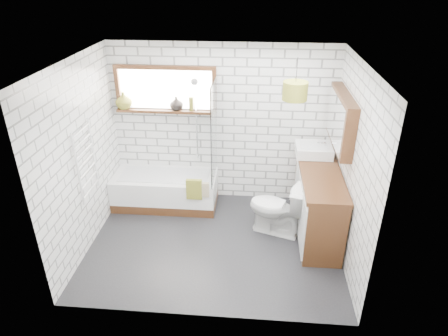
# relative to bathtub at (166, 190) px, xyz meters

# --- Properties ---
(floor) EXTENTS (3.40, 2.60, 0.01)m
(floor) POSITION_rel_bathtub_xyz_m (0.88, -0.94, -0.27)
(floor) COLOR black
(floor) RESTS_ON ground
(ceiling) EXTENTS (3.40, 2.60, 0.01)m
(ceiling) POSITION_rel_bathtub_xyz_m (0.88, -0.94, 2.24)
(ceiling) COLOR white
(ceiling) RESTS_ON ground
(wall_back) EXTENTS (3.40, 0.01, 2.50)m
(wall_back) POSITION_rel_bathtub_xyz_m (0.88, 0.36, 0.99)
(wall_back) COLOR white
(wall_back) RESTS_ON ground
(wall_front) EXTENTS (3.40, 0.01, 2.50)m
(wall_front) POSITION_rel_bathtub_xyz_m (0.88, -2.25, 0.99)
(wall_front) COLOR white
(wall_front) RESTS_ON ground
(wall_left) EXTENTS (0.01, 2.60, 2.50)m
(wall_left) POSITION_rel_bathtub_xyz_m (-0.82, -0.94, 0.99)
(wall_left) COLOR white
(wall_left) RESTS_ON ground
(wall_right) EXTENTS (0.01, 2.60, 2.50)m
(wall_right) POSITION_rel_bathtub_xyz_m (2.59, -0.94, 0.99)
(wall_right) COLOR white
(wall_right) RESTS_ON ground
(window) EXTENTS (1.52, 0.16, 0.68)m
(window) POSITION_rel_bathtub_xyz_m (0.03, 0.32, 1.54)
(window) COLOR #3A1F10
(window) RESTS_ON wall_back
(towel_radiator) EXTENTS (0.06, 0.52, 1.00)m
(towel_radiator) POSITION_rel_bathtub_xyz_m (-0.78, -0.94, 0.94)
(towel_radiator) COLOR white
(towel_radiator) RESTS_ON wall_left
(mirror_cabinet) EXTENTS (0.16, 1.20, 0.70)m
(mirror_cabinet) POSITION_rel_bathtub_xyz_m (2.50, -0.34, 1.39)
(mirror_cabinet) COLOR #3A1F10
(mirror_cabinet) RESTS_ON wall_right
(shower_riser) EXTENTS (0.02, 0.02, 1.30)m
(shower_riser) POSITION_rel_bathtub_xyz_m (0.48, 0.32, 1.09)
(shower_riser) COLOR silver
(shower_riser) RESTS_ON wall_back
(bathtub) EXTENTS (1.61, 0.71, 0.52)m
(bathtub) POSITION_rel_bathtub_xyz_m (0.00, 0.00, 0.00)
(bathtub) COLOR white
(bathtub) RESTS_ON floor
(shower_screen) EXTENTS (0.02, 0.72, 1.50)m
(shower_screen) POSITION_rel_bathtub_xyz_m (0.79, 0.00, 1.01)
(shower_screen) COLOR white
(shower_screen) RESTS_ON bathtub
(towel_green) EXTENTS (0.23, 0.06, 0.32)m
(towel_green) POSITION_rel_bathtub_xyz_m (0.52, -0.36, 0.24)
(towel_green) COLOR olive
(towel_green) RESTS_ON bathtub
(towel_beige) EXTENTS (0.18, 0.04, 0.23)m
(towel_beige) POSITION_rel_bathtub_xyz_m (0.66, -0.36, 0.24)
(towel_beige) COLOR tan
(towel_beige) RESTS_ON bathtub
(vanity) EXTENTS (0.55, 1.70, 0.97)m
(vanity) POSITION_rel_bathtub_xyz_m (2.31, -0.50, 0.23)
(vanity) COLOR #3A1F10
(vanity) RESTS_ON floor
(basin) EXTENTS (0.52, 0.45, 0.15)m
(basin) POSITION_rel_bathtub_xyz_m (2.25, -0.00, 0.79)
(basin) COLOR white
(basin) RESTS_ON vanity
(tap) EXTENTS (0.03, 0.03, 0.14)m
(tap) POSITION_rel_bathtub_xyz_m (2.41, -0.00, 0.83)
(tap) COLOR silver
(tap) RESTS_ON vanity
(toilet) EXTENTS (0.67, 0.89, 0.80)m
(toilet) POSITION_rel_bathtub_xyz_m (1.74, -0.60, 0.14)
(toilet) COLOR white
(toilet) RESTS_ON floor
(vase_olive) EXTENTS (0.30, 0.30, 0.26)m
(vase_olive) POSITION_rel_bathtub_xyz_m (-0.62, 0.29, 1.35)
(vase_olive) COLOR olive
(vase_olive) RESTS_ON window
(vase_dark) EXTENTS (0.26, 0.26, 0.21)m
(vase_dark) POSITION_rel_bathtub_xyz_m (0.19, 0.29, 1.32)
(vase_dark) COLOR black
(vase_dark) RESTS_ON window
(bottle) EXTENTS (0.08, 0.08, 0.20)m
(bottle) POSITION_rel_bathtub_xyz_m (0.42, 0.29, 1.32)
(bottle) COLOR olive
(bottle) RESTS_ON window
(pendant) EXTENTS (0.31, 0.31, 0.22)m
(pendant) POSITION_rel_bathtub_xyz_m (1.85, -0.62, 1.84)
(pendant) COLOR olive
(pendant) RESTS_ON ceiling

